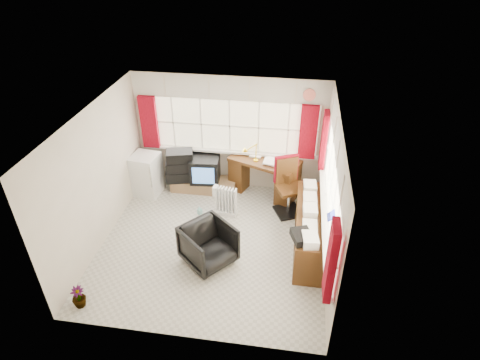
# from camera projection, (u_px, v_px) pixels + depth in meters

# --- Properties ---
(ground) EXTENTS (4.00, 4.00, 0.00)m
(ground) POSITION_uv_depth(u_px,v_px,m) (213.00, 243.00, 7.38)
(ground) COLOR beige
(ground) RESTS_ON ground
(room_walls) EXTENTS (4.00, 4.00, 4.00)m
(room_walls) POSITION_uv_depth(u_px,v_px,m) (209.00, 174.00, 6.57)
(room_walls) COLOR beige
(room_walls) RESTS_ON ground
(window_back) EXTENTS (3.70, 0.12, 3.60)m
(window_back) POSITION_uv_depth(u_px,v_px,m) (230.00, 148.00, 8.49)
(window_back) COLOR #F5EAC2
(window_back) RESTS_ON room_walls
(window_right) EXTENTS (0.12, 3.70, 3.60)m
(window_right) POSITION_uv_depth(u_px,v_px,m) (326.00, 212.00, 6.63)
(window_right) COLOR #F5EAC2
(window_right) RESTS_ON room_walls
(curtains) EXTENTS (3.83, 3.83, 1.15)m
(curtains) POSITION_uv_depth(u_px,v_px,m) (270.00, 154.00, 7.25)
(curtains) COLOR maroon
(curtains) RESTS_ON room_walls
(overhead_cabinets) EXTENTS (3.98, 3.98, 0.48)m
(overhead_cabinets) POSITION_uv_depth(u_px,v_px,m) (276.00, 112.00, 6.86)
(overhead_cabinets) COLOR beige
(overhead_cabinets) RESTS_ON room_walls
(desk) EXTENTS (1.59, 1.18, 0.86)m
(desk) POSITION_uv_depth(u_px,v_px,m) (264.00, 174.00, 8.53)
(desk) COLOR #4C2812
(desk) RESTS_ON ground
(desk_lamp) EXTENTS (0.16, 0.13, 0.41)m
(desk_lamp) POSITION_uv_depth(u_px,v_px,m) (256.00, 148.00, 8.14)
(desk_lamp) COLOR yellow
(desk_lamp) RESTS_ON desk
(task_chair) EXTENTS (0.67, 0.68, 1.20)m
(task_chair) POSITION_uv_depth(u_px,v_px,m) (287.00, 183.00, 7.93)
(task_chair) COLOR black
(task_chair) RESTS_ON ground
(office_chair) EXTENTS (1.12, 1.12, 0.73)m
(office_chair) POSITION_uv_depth(u_px,v_px,m) (208.00, 245.00, 6.80)
(office_chair) COLOR black
(office_chair) RESTS_ON ground
(radiator) EXTENTS (0.44, 0.24, 0.63)m
(radiator) POSITION_uv_depth(u_px,v_px,m) (226.00, 204.00, 7.98)
(radiator) COLOR white
(radiator) RESTS_ON ground
(credenza) EXTENTS (0.50, 2.00, 0.85)m
(credenza) POSITION_uv_depth(u_px,v_px,m) (310.00, 229.00, 7.12)
(credenza) COLOR #4C2812
(credenza) RESTS_ON ground
(file_tray) EXTENTS (0.40, 0.45, 0.13)m
(file_tray) POSITION_uv_depth(u_px,v_px,m) (302.00, 236.00, 6.31)
(file_tray) COLOR black
(file_tray) RESTS_ON credenza
(tv_bench) EXTENTS (1.40, 0.50, 0.25)m
(tv_bench) POSITION_uv_depth(u_px,v_px,m) (204.00, 184.00, 8.81)
(tv_bench) COLOR #9D734E
(tv_bench) RESTS_ON ground
(crt_tv) EXTENTS (0.65, 0.61, 0.55)m
(crt_tv) POSITION_uv_depth(u_px,v_px,m) (205.00, 169.00, 8.59)
(crt_tv) COLOR black
(crt_tv) RESTS_ON tv_bench
(hifi_stack) EXTENTS (0.74, 0.57, 0.69)m
(hifi_stack) POSITION_uv_depth(u_px,v_px,m) (181.00, 166.00, 8.59)
(hifi_stack) COLOR black
(hifi_stack) RESTS_ON tv_bench
(mini_fridge) EXTENTS (0.61, 0.61, 0.91)m
(mini_fridge) POSITION_uv_depth(u_px,v_px,m) (147.00, 174.00, 8.53)
(mini_fridge) COLOR white
(mini_fridge) RESTS_ON ground
(spray_bottle_a) EXTENTS (0.14, 0.14, 0.29)m
(spray_bottle_a) POSITION_uv_depth(u_px,v_px,m) (190.00, 187.00, 8.70)
(spray_bottle_a) COLOR white
(spray_bottle_a) RESTS_ON ground
(spray_bottle_b) EXTENTS (0.11, 0.11, 0.17)m
(spray_bottle_b) POSITION_uv_depth(u_px,v_px,m) (200.00, 210.00, 8.08)
(spray_bottle_b) COLOR #7EBDB6
(spray_bottle_b) RESTS_ON ground
(flower_vase) EXTENTS (0.23, 0.23, 0.37)m
(flower_vase) POSITION_uv_depth(u_px,v_px,m) (79.00, 297.00, 6.09)
(flower_vase) COLOR black
(flower_vase) RESTS_ON ground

